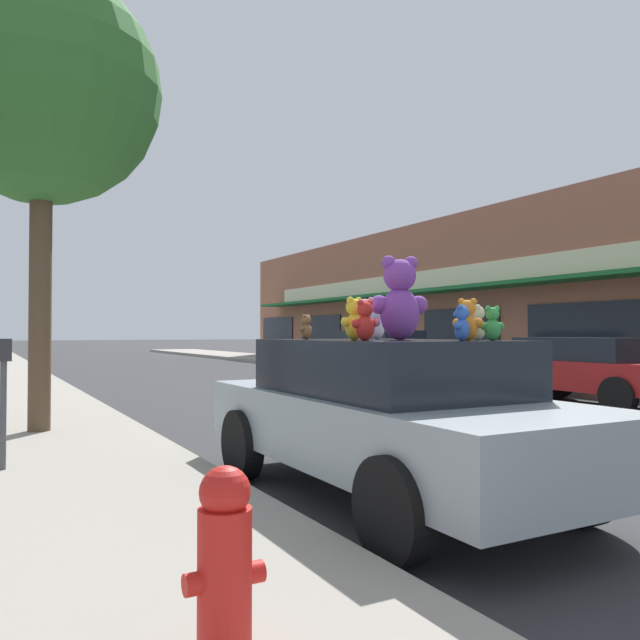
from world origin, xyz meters
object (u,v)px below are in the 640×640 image
object	(u,v)px
teddy_bear_green	(492,324)
teddy_bear_pink	(365,319)
teddy_bear_brown	(306,327)
teddy_bear_orange	(468,320)
fire_hydrant	(225,564)
parked_car_far_right	(379,354)
teddy_bear_red	(365,321)
parking_meter	(3,386)
teddy_bear_blue	(462,324)
teddy_bear_giant	(400,299)
teddy_bear_yellow	(354,319)
teddy_bear_cream	(478,323)
parked_car_far_center	(584,368)
plush_art_car	(386,413)
teddy_bear_white	(377,323)
street_tree	(42,89)

from	to	relation	value
teddy_bear_green	teddy_bear_pink	xyz separation A→B (m)	(-0.67, 0.85, 0.04)
teddy_bear_brown	teddy_bear_orange	distance (m)	1.70
teddy_bear_brown	fire_hydrant	distance (m)	3.67
teddy_bear_green	parked_car_far_right	xyz separation A→B (m)	(7.31, 12.36, -0.71)
teddy_bear_red	parking_meter	size ratio (longest dim) A/B	0.26
teddy_bear_pink	teddy_bear_green	bearing A→B (deg)	160.70
teddy_bear_blue	fire_hydrant	world-z (taller)	teddy_bear_blue
teddy_bear_giant	parking_meter	distance (m)	3.92
teddy_bear_orange	teddy_bear_giant	bearing A→B (deg)	-29.36
parked_car_far_right	teddy_bear_giant	bearing A→B (deg)	-123.49
teddy_bear_yellow	teddy_bear_orange	xyz separation A→B (m)	(0.63, -0.71, -0.01)
teddy_bear_cream	parked_car_far_center	world-z (taller)	teddy_bear_cream
teddy_bear_cream	parked_car_far_right	size ratio (longest dim) A/B	0.07
teddy_bear_cream	teddy_bear_yellow	bearing A→B (deg)	-70.43
teddy_bear_giant	teddy_bear_brown	size ratio (longest dim) A/B	3.09
parked_car_far_right	fire_hydrant	distance (m)	16.99
teddy_bear_giant	teddy_bear_green	world-z (taller)	teddy_bear_giant
teddy_bear_giant	teddy_bear_cream	size ratio (longest dim) A/B	2.47
teddy_bear_yellow	teddy_bear_orange	size ratio (longest dim) A/B	1.08
parked_car_far_center	teddy_bear_cream	bearing A→B (deg)	-147.47
plush_art_car	teddy_bear_giant	distance (m)	1.03
plush_art_car	teddy_bear_cream	size ratio (longest dim) A/B	14.12
teddy_bear_giant	teddy_bear_white	size ratio (longest dim) A/B	2.21
teddy_bear_pink	teddy_bear_orange	size ratio (longest dim) A/B	1.10
teddy_bear_red	fire_hydrant	size ratio (longest dim) A/B	0.42
teddy_bear_white	parking_meter	xyz separation A→B (m)	(-3.29, 1.60, -0.62)
teddy_bear_orange	street_tree	size ratio (longest dim) A/B	0.05
teddy_bear_cream	teddy_bear_brown	size ratio (longest dim) A/B	1.25
teddy_bear_cream	teddy_bear_blue	xyz separation A→B (m)	(-0.48, -0.33, -0.01)
street_tree	fire_hydrant	distance (m)	8.08
teddy_bear_blue	parking_meter	distance (m)	4.41
teddy_bear_giant	teddy_bear_blue	world-z (taller)	teddy_bear_giant
teddy_bear_cream	teddy_bear_red	distance (m)	1.03
plush_art_car	teddy_bear_pink	bearing A→B (deg)	-167.02
teddy_bear_pink	street_tree	distance (m)	6.10
teddy_bear_pink	teddy_bear_white	world-z (taller)	teddy_bear_pink
teddy_bear_cream	teddy_bear_yellow	xyz separation A→B (m)	(-0.95, 0.47, 0.03)
teddy_bear_blue	street_tree	size ratio (longest dim) A/B	0.04
teddy_bear_brown	teddy_bear_red	distance (m)	1.11
fire_hydrant	parking_meter	bearing A→B (deg)	98.45
teddy_bear_green	teddy_bear_yellow	size ratio (longest dim) A/B	0.76
teddy_bear_yellow	fire_hydrant	xyz separation A→B (m)	(-1.92, -2.10, -1.05)
parked_car_far_center	street_tree	size ratio (longest dim) A/B	0.70
teddy_bear_blue	teddy_bear_green	bearing A→B (deg)	155.78
teddy_bear_giant	teddy_bear_orange	distance (m)	0.80
parking_meter	parked_car_far_right	bearing A→B (deg)	40.85
plush_art_car	parking_meter	xyz separation A→B (m)	(-3.01, 2.18, 0.20)
teddy_bear_red	street_tree	world-z (taller)	street_tree
parking_meter	plush_art_car	bearing A→B (deg)	-35.91
teddy_bear_brown	parking_meter	distance (m)	3.00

